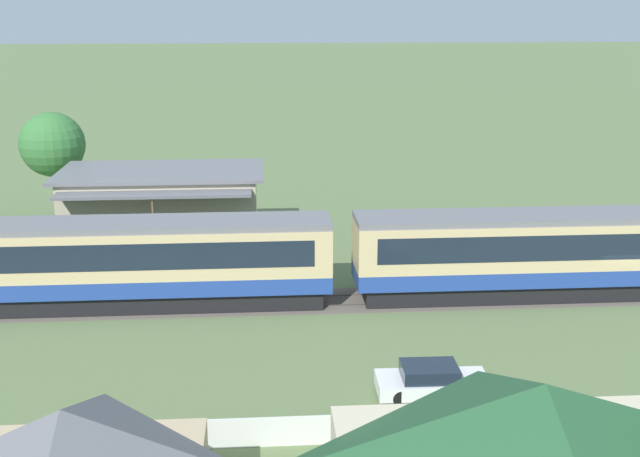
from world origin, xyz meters
TOP-DOWN VIEW (x-y plane):
  - ground_plane at (0.00, 0.00)m, footprint 600.00×600.00m
  - passenger_train at (-13.36, 0.50)m, footprint 89.99×3.11m
  - railway_track at (-11.50, 0.50)m, footprint 124.12×3.60m
  - station_building at (-23.50, 11.28)m, footprint 12.21×8.22m
  - parked_car_white at (-11.34, -9.74)m, footprint 4.18×1.82m
  - yard_tree_0 at (-31.26, 17.10)m, footprint 4.28×4.28m

SIDE VIEW (x-z plane):
  - ground_plane at x=0.00m, z-range 0.00..0.00m
  - railway_track at x=-11.50m, z-range -0.01..0.03m
  - parked_car_white at x=-11.34m, z-range -0.03..1.19m
  - station_building at x=-23.50m, z-range 0.03..4.59m
  - passenger_train at x=-13.36m, z-range 0.23..4.48m
  - yard_tree_0 at x=-31.26m, z-range 1.54..8.94m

